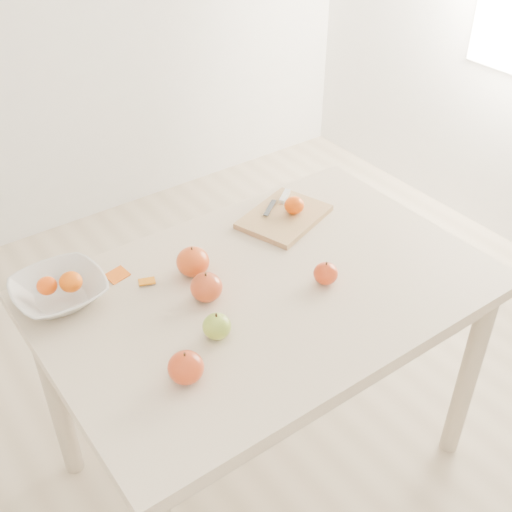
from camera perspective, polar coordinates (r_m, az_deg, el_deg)
ground at (r=2.29m, az=0.77°, el=-17.33°), size 3.50×3.50×0.00m
table at (r=1.80m, az=0.94°, el=-5.07°), size 1.20×0.80×0.75m
cutting_board at (r=2.00m, az=2.53°, el=3.50°), size 0.32×0.27×0.02m
board_tangerine at (r=1.99m, az=3.42°, el=4.52°), size 0.06×0.06×0.05m
fruit_bowl at (r=1.75m, az=-17.07°, el=-3.03°), size 0.24×0.24×0.06m
bowl_tangerine_near at (r=1.74m, az=-18.09°, el=-2.52°), size 0.05×0.05×0.05m
bowl_tangerine_far at (r=1.73m, az=-16.14°, el=-2.21°), size 0.06×0.06×0.05m
orange_peel_a at (r=1.81m, az=-12.21°, el=-1.77°), size 0.07×0.06×0.01m
orange_peel_b at (r=1.77m, az=-9.67°, el=-2.29°), size 0.05×0.05×0.01m
paring_knife at (r=2.06m, az=2.36°, el=5.16°), size 0.16×0.09×0.01m
apple_green at (r=1.57m, az=-3.51°, el=-6.26°), size 0.07×0.07×0.06m
apple_red_e at (r=1.74m, az=6.21°, el=-1.55°), size 0.07×0.07×0.06m
apple_red_b at (r=1.68m, az=-4.44°, el=-2.78°), size 0.09×0.09×0.08m
apple_red_d at (r=1.48m, az=-6.25°, el=-9.82°), size 0.08×0.08×0.08m
apple_red_a at (r=1.76m, az=-5.64°, el=-0.50°), size 0.09×0.09×0.08m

